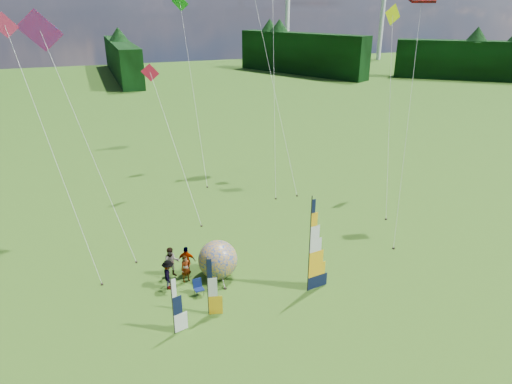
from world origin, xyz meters
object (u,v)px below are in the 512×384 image
object	(u,v)px
side_banner_left	(208,288)
side_banner_far	(173,307)
spectator_a	(186,269)
kite_whale	(273,74)
camp_chair	(199,288)
bol_inflatable	(218,260)
spectator_c	(168,275)
spectator_b	(172,262)
feather_banner_main	(310,247)
spectator_d	(187,261)

from	to	relation	value
side_banner_left	side_banner_far	distance (m)	2.07
spectator_a	kite_whale	bearing A→B (deg)	39.66
side_banner_far	camp_chair	size ratio (longest dim) A/B	3.25
side_banner_far	kite_whale	xyz separation A→B (m)	(12.66, 18.45, 7.56)
side_banner_far	bol_inflatable	distance (m)	5.22
bol_inflatable	spectator_c	xyz separation A→B (m)	(-2.87, -0.15, -0.26)
camp_chair	side_banner_far	bearing A→B (deg)	-132.38
side_banner_left	spectator_a	distance (m)	3.49
bol_inflatable	spectator_b	bearing A→B (deg)	158.40
feather_banner_main	side_banner_left	distance (m)	5.72
feather_banner_main	side_banner_far	bearing A→B (deg)	178.85
spectator_a	camp_chair	size ratio (longest dim) A/B	1.75
side_banner_far	spectator_a	xyz separation A→B (m)	(1.52, 4.19, -0.69)
spectator_d	camp_chair	distance (m)	2.37
side_banner_far	camp_chair	xyz separation A→B (m)	(1.84, 2.59, -1.04)
feather_banner_main	kite_whale	bearing A→B (deg)	65.67
side_banner_left	bol_inflatable	world-z (taller)	side_banner_left
feather_banner_main	spectator_d	bearing A→B (deg)	137.23
feather_banner_main	side_banner_far	distance (m)	7.67
feather_banner_main	spectator_d	size ratio (longest dim) A/B	3.10
bol_inflatable	kite_whale	xyz separation A→B (m)	(9.32, 14.46, 7.94)
spectator_c	side_banner_left	bearing A→B (deg)	-147.65
side_banner_far	spectator_c	size ratio (longest dim) A/B	1.74
spectator_c	spectator_d	xyz separation A→B (m)	(1.26, 1.08, 0.02)
side_banner_far	spectator_a	bearing A→B (deg)	55.84
side_banner_left	side_banner_far	world-z (taller)	side_banner_left
bol_inflatable	spectator_a	bearing A→B (deg)	173.71
spectator_b	side_banner_far	bearing A→B (deg)	-97.48
bol_inflatable	spectator_a	distance (m)	1.86
side_banner_far	spectator_b	xyz separation A→B (m)	(0.87, 4.97, -0.58)
spectator_b	spectator_c	distance (m)	1.19
bol_inflatable	spectator_d	size ratio (longest dim) A/B	1.27
side_banner_far	bol_inflatable	xyz separation A→B (m)	(3.34, 3.99, -0.39)
spectator_c	kite_whale	size ratio (longest dim) A/B	0.10
feather_banner_main	side_banner_far	world-z (taller)	feather_banner_main
side_banner_left	spectator_b	world-z (taller)	side_banner_left
bol_inflatable	spectator_a	world-z (taller)	bol_inflatable
feather_banner_main	spectator_c	distance (m)	7.86
feather_banner_main	kite_whale	size ratio (longest dim) A/B	0.30
spectator_d	camp_chair	bearing A→B (deg)	115.55
spectator_c	spectator_d	world-z (taller)	spectator_d
kite_whale	side_banner_far	bearing A→B (deg)	-104.74
spectator_a	kite_whale	distance (m)	19.89
feather_banner_main	side_banner_left	size ratio (longest dim) A/B	1.69
kite_whale	bol_inflatable	bearing A→B (deg)	-103.08
side_banner_left	camp_chair	xyz separation A→B (m)	(-0.06, 1.78, -1.15)
feather_banner_main	spectator_a	distance (m)	7.10
side_banner_far	camp_chair	bearing A→B (deg)	40.36
feather_banner_main	bol_inflatable	size ratio (longest dim) A/B	2.44
spectator_c	bol_inflatable	bearing A→B (deg)	-79.98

